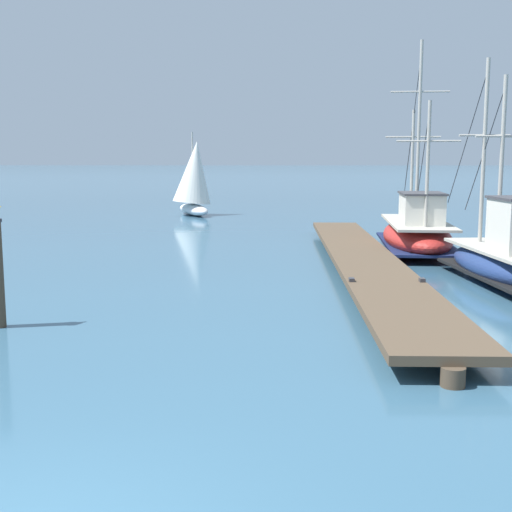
{
  "coord_description": "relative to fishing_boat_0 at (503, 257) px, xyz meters",
  "views": [
    {
      "loc": [
        2.28,
        -5.07,
        3.33
      ],
      "look_at": [
        1.94,
        7.75,
        1.4
      ],
      "focal_mm": 47.7,
      "sensor_mm": 36.0,
      "label": 1
    }
  ],
  "objects": [
    {
      "name": "fishing_boat_0",
      "position": [
        0.0,
        0.0,
        0.0
      ],
      "size": [
        2.09,
        6.65,
        5.88
      ],
      "color": "navy",
      "rests_on": "ground"
    },
    {
      "name": "distant_sailboat",
      "position": [
        -10.25,
        19.73,
        1.33
      ],
      "size": [
        3.02,
        4.26,
        4.52
      ],
      "color": "silver",
      "rests_on": "ground"
    },
    {
      "name": "fishing_boat_1",
      "position": [
        -1.03,
        5.63,
        0.01
      ],
      "size": [
        2.58,
        6.86,
        7.08
      ],
      "color": "#AD2823",
      "rests_on": "ground"
    },
    {
      "name": "floating_dock",
      "position": [
        -3.32,
        1.75,
        -0.34
      ],
      "size": [
        1.86,
        19.67,
        0.53
      ],
      "color": "brown",
      "rests_on": "ground"
    }
  ]
}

